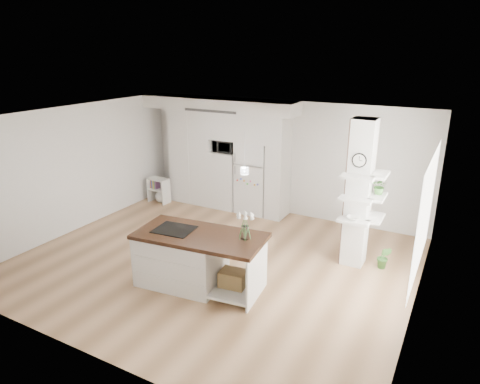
% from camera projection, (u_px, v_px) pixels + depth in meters
% --- Properties ---
extents(floor, '(7.00, 6.00, 0.01)m').
position_uv_depth(floor, '(215.00, 261.00, 8.08)').
color(floor, tan).
rests_on(floor, ground).
extents(room, '(7.04, 6.04, 2.72)m').
position_uv_depth(room, '(213.00, 166.00, 7.48)').
color(room, white).
rests_on(room, ground).
extents(cabinet_wall, '(4.00, 0.71, 2.70)m').
position_uv_depth(cabinet_wall, '(221.00, 148.00, 10.47)').
color(cabinet_wall, silver).
rests_on(cabinet_wall, floor).
extents(refrigerator, '(0.78, 0.69, 1.75)m').
position_uv_depth(refrigerator, '(254.00, 177.00, 10.27)').
color(refrigerator, white).
rests_on(refrigerator, floor).
extents(column, '(0.69, 0.90, 2.70)m').
position_uv_depth(column, '(362.00, 196.00, 7.51)').
color(column, silver).
rests_on(column, floor).
extents(window, '(0.00, 2.40, 2.40)m').
position_uv_depth(window, '(425.00, 214.00, 6.27)').
color(window, white).
rests_on(window, room).
extents(pendant_light, '(0.12, 0.12, 0.10)m').
position_uv_depth(pendant_light, '(309.00, 161.00, 6.76)').
color(pendant_light, white).
rests_on(pendant_light, room).
extents(kitchen_island, '(2.22, 1.23, 1.52)m').
position_uv_depth(kitchen_island, '(188.00, 257.00, 7.16)').
color(kitchen_island, silver).
rests_on(kitchen_island, floor).
extents(bookshelf, '(0.57, 0.35, 0.64)m').
position_uv_depth(bookshelf, '(160.00, 192.00, 11.08)').
color(bookshelf, silver).
rests_on(bookshelf, floor).
extents(floor_plant_a, '(0.25, 0.20, 0.44)m').
position_uv_depth(floor_plant_a, '(384.00, 257.00, 7.74)').
color(floor_plant_a, '#3C752F').
rests_on(floor_plant_a, floor).
extents(floor_plant_b, '(0.27, 0.27, 0.43)m').
position_uv_depth(floor_plant_b, '(353.00, 232.00, 8.83)').
color(floor_plant_b, '#3C752F').
rests_on(floor_plant_b, floor).
extents(microwave, '(0.54, 0.37, 0.30)m').
position_uv_depth(microwave, '(226.00, 146.00, 10.34)').
color(microwave, '#2D2D2D').
rests_on(microwave, cabinet_wall).
extents(shelf_plant, '(0.27, 0.23, 0.30)m').
position_uv_depth(shelf_plant, '(380.00, 186.00, 7.48)').
color(shelf_plant, '#3C752F').
rests_on(shelf_plant, column).
extents(decor_bowl, '(0.22, 0.22, 0.05)m').
position_uv_depth(decor_bowl, '(353.00, 218.00, 7.47)').
color(decor_bowl, white).
rests_on(decor_bowl, column).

